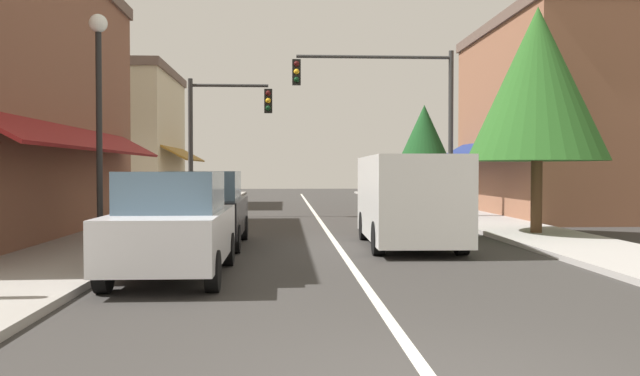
{
  "coord_description": "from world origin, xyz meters",
  "views": [
    {
      "loc": [
        -1.25,
        -5.14,
        1.8
      ],
      "look_at": [
        -0.19,
        14.47,
        1.26
      ],
      "focal_mm": 36.97,
      "sensor_mm": 36.0,
      "label": 1
    }
  ],
  "objects_px": {
    "traffic_signal_left_corner": "(219,125)",
    "street_lamp_left_near": "(99,95)",
    "parked_car_nearest_left": "(173,225)",
    "van_in_lane": "(408,198)",
    "tree_right_far": "(424,133)",
    "tree_right_near": "(537,84)",
    "traffic_signal_mast_arm": "(397,103)",
    "parked_car_second_left": "(206,209)"
  },
  "relations": [
    {
      "from": "traffic_signal_mast_arm",
      "to": "tree_right_far",
      "type": "distance_m",
      "value": 9.41
    },
    {
      "from": "traffic_signal_left_corner",
      "to": "van_in_lane",
      "type": "bearing_deg",
      "value": -61.44
    },
    {
      "from": "van_in_lane",
      "to": "tree_right_near",
      "type": "relative_size",
      "value": 0.85
    },
    {
      "from": "street_lamp_left_near",
      "to": "van_in_lane",
      "type": "bearing_deg",
      "value": 17.04
    },
    {
      "from": "traffic_signal_mast_arm",
      "to": "van_in_lane",
      "type": "bearing_deg",
      "value": -98.05
    },
    {
      "from": "van_in_lane",
      "to": "street_lamp_left_near",
      "type": "distance_m",
      "value": 7.18
    },
    {
      "from": "parked_car_nearest_left",
      "to": "traffic_signal_left_corner",
      "type": "distance_m",
      "value": 14.36
    },
    {
      "from": "van_in_lane",
      "to": "street_lamp_left_near",
      "type": "bearing_deg",
      "value": -161.29
    },
    {
      "from": "parked_car_nearest_left",
      "to": "tree_right_far",
      "type": "height_order",
      "value": "tree_right_far"
    },
    {
      "from": "traffic_signal_left_corner",
      "to": "street_lamp_left_near",
      "type": "bearing_deg",
      "value": -95.7
    },
    {
      "from": "tree_right_near",
      "to": "tree_right_far",
      "type": "bearing_deg",
      "value": 89.12
    },
    {
      "from": "parked_car_nearest_left",
      "to": "traffic_signal_mast_arm",
      "type": "distance_m",
      "value": 14.33
    },
    {
      "from": "street_lamp_left_near",
      "to": "tree_right_far",
      "type": "distance_m",
      "value": 22.05
    },
    {
      "from": "parked_car_nearest_left",
      "to": "tree_right_far",
      "type": "bearing_deg",
      "value": 67.67
    },
    {
      "from": "parked_car_second_left",
      "to": "van_in_lane",
      "type": "height_order",
      "value": "van_in_lane"
    },
    {
      "from": "parked_car_nearest_left",
      "to": "van_in_lane",
      "type": "distance_m",
      "value": 6.37
    },
    {
      "from": "street_lamp_left_near",
      "to": "traffic_signal_left_corner",
      "type": "bearing_deg",
      "value": 84.3
    },
    {
      "from": "traffic_signal_left_corner",
      "to": "tree_right_far",
      "type": "height_order",
      "value": "traffic_signal_left_corner"
    },
    {
      "from": "parked_car_second_left",
      "to": "tree_right_far",
      "type": "height_order",
      "value": "tree_right_far"
    },
    {
      "from": "traffic_signal_mast_arm",
      "to": "tree_right_near",
      "type": "relative_size",
      "value": 1.0
    },
    {
      "from": "traffic_signal_left_corner",
      "to": "tree_right_near",
      "type": "bearing_deg",
      "value": -40.46
    },
    {
      "from": "parked_car_second_left",
      "to": "tree_right_far",
      "type": "distance_m",
      "value": 19.35
    },
    {
      "from": "tree_right_far",
      "to": "parked_car_second_left",
      "type": "bearing_deg",
      "value": -117.44
    },
    {
      "from": "traffic_signal_left_corner",
      "to": "tree_right_near",
      "type": "xyz_separation_m",
      "value": [
        9.22,
        -7.86,
        0.6
      ]
    },
    {
      "from": "parked_car_nearest_left",
      "to": "traffic_signal_mast_arm",
      "type": "xyz_separation_m",
      "value": [
        5.93,
        12.62,
        3.33
      ]
    },
    {
      "from": "parked_car_nearest_left",
      "to": "van_in_lane",
      "type": "bearing_deg",
      "value": 41.78
    },
    {
      "from": "street_lamp_left_near",
      "to": "tree_right_near",
      "type": "xyz_separation_m",
      "value": [
        10.4,
        4.01,
        0.81
      ]
    },
    {
      "from": "parked_car_second_left",
      "to": "van_in_lane",
      "type": "distance_m",
      "value": 4.76
    },
    {
      "from": "traffic_signal_mast_arm",
      "to": "street_lamp_left_near",
      "type": "relative_size",
      "value": 1.26
    },
    {
      "from": "tree_right_far",
      "to": "traffic_signal_mast_arm",
      "type": "bearing_deg",
      "value": -107.98
    },
    {
      "from": "parked_car_second_left",
      "to": "traffic_signal_mast_arm",
      "type": "bearing_deg",
      "value": 53.88
    },
    {
      "from": "van_in_lane",
      "to": "traffic_signal_mast_arm",
      "type": "height_order",
      "value": "traffic_signal_mast_arm"
    },
    {
      "from": "van_in_lane",
      "to": "traffic_signal_left_corner",
      "type": "relative_size",
      "value": 1.0
    },
    {
      "from": "parked_car_nearest_left",
      "to": "street_lamp_left_near",
      "type": "height_order",
      "value": "street_lamp_left_near"
    },
    {
      "from": "traffic_signal_left_corner",
      "to": "tree_right_far",
      "type": "xyz_separation_m",
      "value": [
        9.45,
        7.44,
        0.17
      ]
    },
    {
      "from": "traffic_signal_mast_arm",
      "to": "tree_right_far",
      "type": "bearing_deg",
      "value": 72.02
    },
    {
      "from": "parked_car_nearest_left",
      "to": "tree_right_far",
      "type": "distance_m",
      "value": 23.45
    },
    {
      "from": "van_in_lane",
      "to": "traffic_signal_mast_arm",
      "type": "xyz_separation_m",
      "value": [
        1.18,
        8.37,
        3.07
      ]
    },
    {
      "from": "van_in_lane",
      "to": "street_lamp_left_near",
      "type": "xyz_separation_m",
      "value": [
        -6.55,
        -2.01,
        2.12
      ]
    },
    {
      "from": "parked_car_nearest_left",
      "to": "tree_right_far",
      "type": "xyz_separation_m",
      "value": [
        8.82,
        21.55,
        2.78
      ]
    },
    {
      "from": "tree_right_near",
      "to": "parked_car_second_left",
      "type": "bearing_deg",
      "value": -168.88
    },
    {
      "from": "parked_car_nearest_left",
      "to": "van_in_lane",
      "type": "height_order",
      "value": "van_in_lane"
    }
  ]
}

